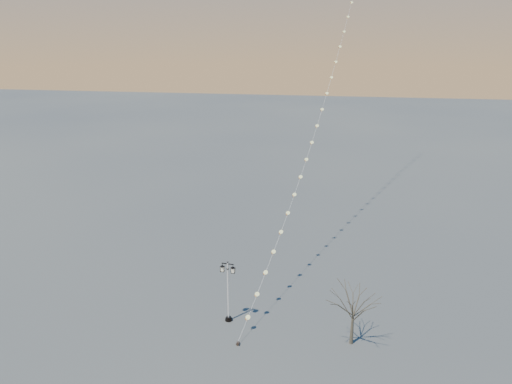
# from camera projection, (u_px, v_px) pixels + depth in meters

# --- Properties ---
(ground) EXTENTS (300.00, 300.00, 0.00)m
(ground) POSITION_uv_depth(u_px,v_px,m) (243.00, 348.00, 32.39)
(ground) COLOR #494B49
(ground) RESTS_ON ground
(street_lamp) EXTENTS (1.20, 0.53, 4.74)m
(street_lamp) POSITION_uv_depth(u_px,v_px,m) (228.00, 288.00, 34.78)
(street_lamp) COLOR black
(street_lamp) RESTS_ON ground
(bare_tree) EXTENTS (2.46, 2.46, 4.09)m
(bare_tree) POSITION_uv_depth(u_px,v_px,m) (354.00, 306.00, 32.06)
(bare_tree) COLOR #453E30
(bare_tree) RESTS_ON ground
(kite_train) EXTENTS (9.14, 47.35, 35.89)m
(kite_train) POSITION_uv_depth(u_px,v_px,m) (328.00, 58.00, 48.48)
(kite_train) COLOR black
(kite_train) RESTS_ON ground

